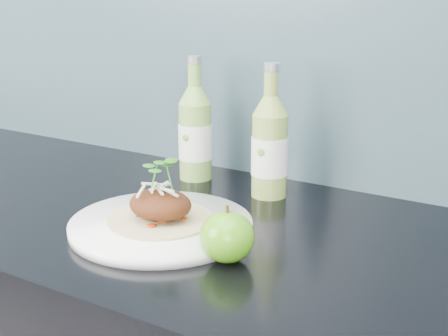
{
  "coord_description": "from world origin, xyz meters",
  "views": [
    {
      "loc": [
        0.54,
        0.9,
        1.28
      ],
      "look_at": [
        0.05,
        1.69,
        1.0
      ],
      "focal_mm": 50.0,
      "sensor_mm": 36.0,
      "label": 1
    }
  ],
  "objects_px": {
    "dinner_plate": "(161,225)",
    "cider_bottle_right": "(270,147)",
    "cider_bottle_left": "(195,133)",
    "green_apple": "(227,237)"
  },
  "relations": [
    {
      "from": "dinner_plate",
      "to": "cider_bottle_right",
      "type": "relative_size",
      "value": 1.46
    },
    {
      "from": "dinner_plate",
      "to": "cider_bottle_right",
      "type": "bearing_deg",
      "value": 74.23
    },
    {
      "from": "dinner_plate",
      "to": "cider_bottle_right",
      "type": "xyz_separation_m",
      "value": [
        0.07,
        0.24,
        0.08
      ]
    },
    {
      "from": "cider_bottle_left",
      "to": "cider_bottle_right",
      "type": "distance_m",
      "value": 0.17
    },
    {
      "from": "green_apple",
      "to": "cider_bottle_left",
      "type": "height_order",
      "value": "cider_bottle_left"
    },
    {
      "from": "green_apple",
      "to": "cider_bottle_left",
      "type": "distance_m",
      "value": 0.4
    },
    {
      "from": "green_apple",
      "to": "cider_bottle_right",
      "type": "distance_m",
      "value": 0.3
    },
    {
      "from": "green_apple",
      "to": "cider_bottle_right",
      "type": "height_order",
      "value": "cider_bottle_right"
    },
    {
      "from": "cider_bottle_right",
      "to": "dinner_plate",
      "type": "bearing_deg",
      "value": -123.23
    },
    {
      "from": "dinner_plate",
      "to": "green_apple",
      "type": "distance_m",
      "value": 0.16
    }
  ]
}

